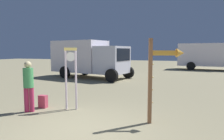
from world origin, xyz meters
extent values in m
plane|color=gray|center=(0.00, 0.00, 0.00)|extent=(80.00, 80.00, 0.00)
cylinder|color=white|center=(-1.29, 1.52, 1.04)|extent=(0.07, 0.07, 2.08)
cylinder|color=white|center=(-0.97, 1.66, 1.04)|extent=(0.07, 0.07, 2.08)
cube|color=#FFDF6E|center=(-1.13, 1.59, 2.13)|extent=(0.42, 0.24, 0.10)
cylinder|color=white|center=(-1.14, 1.62, 1.87)|extent=(0.32, 0.16, 0.32)
cube|color=black|center=(-1.15, 1.64, 1.87)|extent=(0.07, 0.04, 0.06)
cube|color=black|center=(-1.15, 1.64, 1.87)|extent=(0.12, 0.06, 0.05)
cube|color=#9E6742|center=(1.69, 1.09, 1.21)|extent=(0.13, 0.13, 2.41)
cube|color=#FBAE3A|center=(2.06, 1.22, 2.01)|extent=(0.66, 0.28, 0.14)
cone|color=#FBAE3A|center=(2.48, 1.36, 2.01)|extent=(0.29, 0.31, 0.25)
sphere|color=#FCDE93|center=(1.77, 1.12, 0.60)|extent=(0.04, 0.04, 0.04)
sphere|color=#F6DC93|center=(1.77, 1.12, 0.97)|extent=(0.04, 0.04, 0.04)
sphere|color=#FFF192|center=(1.77, 1.12, 1.33)|extent=(0.04, 0.04, 0.04)
sphere|color=#EFED8C|center=(1.77, 1.12, 1.69)|extent=(0.04, 0.04, 0.04)
sphere|color=#FFE095|center=(1.77, 1.12, 2.05)|extent=(0.04, 0.04, 0.04)
cylinder|color=#C02B56|center=(-2.27, 0.92, 0.42)|extent=(0.16, 0.16, 0.83)
cylinder|color=#C02B56|center=(-2.41, 0.83, 0.42)|extent=(0.16, 0.16, 0.83)
cylinder|color=#449857|center=(-2.34, 0.88, 1.16)|extent=(0.33, 0.33, 0.66)
sphere|color=#CFBD8B|center=(-2.34, 0.88, 1.61)|extent=(0.23, 0.23, 0.23)
cube|color=#C14359|center=(-2.22, 1.45, 0.23)|extent=(0.30, 0.19, 0.46)
cube|color=#CA3F5C|center=(-2.22, 1.56, 0.16)|extent=(0.21, 0.04, 0.20)
cube|color=white|center=(-5.09, 9.89, 1.65)|extent=(4.45, 3.22, 2.41)
cube|color=silver|center=(-2.17, 9.24, 1.43)|extent=(2.32, 2.63, 1.95)
cube|color=black|center=(-1.25, 9.03, 1.82)|extent=(0.45, 1.88, 0.86)
cylinder|color=black|center=(-1.76, 7.90, 0.45)|extent=(0.93, 0.44, 0.90)
cylinder|color=black|center=(-1.23, 10.28, 0.45)|extent=(0.93, 0.44, 0.90)
cylinder|color=black|center=(-5.83, 8.81, 0.45)|extent=(0.93, 0.44, 0.90)
cylinder|color=black|center=(-5.30, 11.19, 0.45)|extent=(0.93, 0.44, 0.90)
cube|color=white|center=(4.60, 19.90, 1.67)|extent=(4.83, 2.80, 2.44)
cylinder|color=black|center=(3.61, 18.84, 0.45)|extent=(0.92, 0.35, 0.90)
cylinder|color=black|center=(3.88, 21.15, 0.45)|extent=(0.92, 0.35, 0.90)
camera|label=1|loc=(2.47, -4.61, 2.06)|focal=32.52mm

